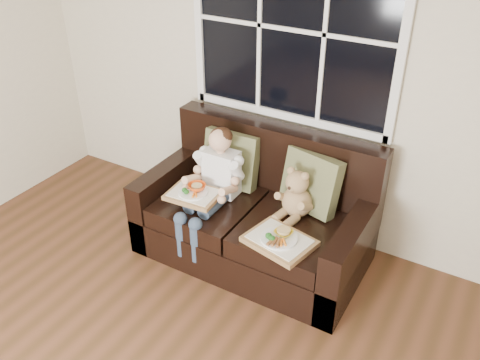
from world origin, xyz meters
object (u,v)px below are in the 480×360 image
Objects in this scene: loveseat at (257,218)px; teddy_bear at (296,197)px; tray_right at (279,240)px; tray_left at (194,193)px; child at (214,178)px.

teddy_bear is at bearing 2.23° from loveseat.
tray_right is (0.05, -0.36, -0.13)m from teddy_bear.
loveseat is at bearing 148.36° from tray_right.
teddy_bear is 0.99× the size of tray_left.
child is at bearing 61.10° from tray_left.
teddy_bear is (0.31, 0.01, 0.30)m from loveseat.
loveseat is at bearing 32.74° from tray_left.
tray_right is at bearing -44.12° from loveseat.
loveseat is at bearing 21.42° from child.
teddy_bear is 0.39m from tray_right.
child is at bearing 173.32° from tray_right.
child is 0.19m from tray_left.
child reaches higher than tray_right.
tray_right is (0.74, -0.07, -0.09)m from tray_left.
tray_left is at bearing -146.53° from teddy_bear.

